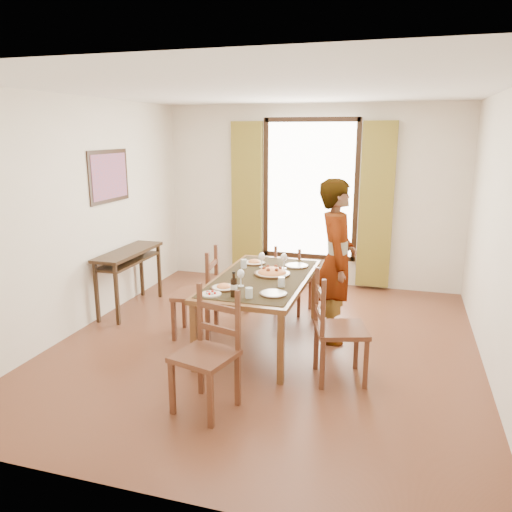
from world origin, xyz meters
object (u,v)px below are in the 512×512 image
(man, at_px, (336,261))
(pasta_platter, at_px, (272,270))
(console_table, at_px, (129,259))
(dining_table, at_px, (262,282))

(man, bearing_deg, pasta_platter, 100.28)
(console_table, xyz_separation_m, pasta_platter, (2.04, -0.42, 0.12))
(dining_table, distance_m, man, 0.86)
(dining_table, relative_size, pasta_platter, 4.70)
(dining_table, xyz_separation_m, pasta_platter, (0.08, 0.11, 0.11))
(dining_table, bearing_deg, pasta_platter, 53.90)
(console_table, bearing_deg, man, -4.38)
(console_table, relative_size, pasta_platter, 3.00)
(console_table, height_order, dining_table, console_table)
(pasta_platter, bearing_deg, man, 16.90)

